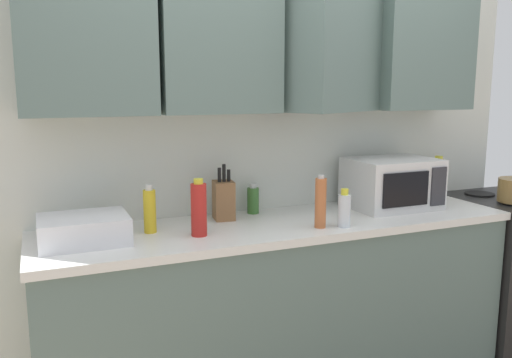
{
  "coord_description": "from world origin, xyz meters",
  "views": [
    {
      "loc": [
        -1.14,
        -2.66,
        1.57
      ],
      "look_at": [
        -0.13,
        -0.25,
        1.12
      ],
      "focal_mm": 36.98,
      "sensor_mm": 36.0,
      "label": 1
    }
  ],
  "objects_px": {
    "stove_range": "(512,266)",
    "bottle_yellow_mustard": "(150,210)",
    "bottle_spice_jar": "(321,203)",
    "bottle_amber_vinegar": "(438,178)",
    "bottle_green_oil": "(253,200)",
    "dish_rack": "(84,229)",
    "bottle_red_sauce": "(199,209)",
    "bottle_clear_tall": "(344,210)",
    "knife_block": "(224,200)",
    "microwave": "(392,183)"
  },
  "relations": [
    {
      "from": "bottle_amber_vinegar",
      "to": "bottle_clear_tall",
      "type": "xyz_separation_m",
      "value": [
        -0.9,
        -0.37,
        -0.04
      ]
    },
    {
      "from": "dish_rack",
      "to": "bottle_green_oil",
      "type": "bearing_deg",
      "value": 13.88
    },
    {
      "from": "knife_block",
      "to": "bottle_amber_vinegar",
      "type": "relative_size",
      "value": 1.11
    },
    {
      "from": "stove_range",
      "to": "bottle_green_oil",
      "type": "xyz_separation_m",
      "value": [
        -1.69,
        0.24,
        0.52
      ]
    },
    {
      "from": "bottle_red_sauce",
      "to": "bottle_amber_vinegar",
      "type": "height_order",
      "value": "bottle_red_sauce"
    },
    {
      "from": "stove_range",
      "to": "bottle_yellow_mustard",
      "type": "xyz_separation_m",
      "value": [
        -2.28,
        0.07,
        0.55
      ]
    },
    {
      "from": "knife_block",
      "to": "bottle_spice_jar",
      "type": "bearing_deg",
      "value": -41.62
    },
    {
      "from": "microwave",
      "to": "bottle_yellow_mustard",
      "type": "distance_m",
      "value": 1.38
    },
    {
      "from": "dish_rack",
      "to": "bottle_red_sauce",
      "type": "distance_m",
      "value": 0.51
    },
    {
      "from": "microwave",
      "to": "knife_block",
      "type": "bearing_deg",
      "value": 173.66
    },
    {
      "from": "knife_block",
      "to": "bottle_clear_tall",
      "type": "distance_m",
      "value": 0.62
    },
    {
      "from": "bottle_green_oil",
      "to": "bottle_spice_jar",
      "type": "bearing_deg",
      "value": -64.8
    },
    {
      "from": "knife_block",
      "to": "bottle_yellow_mustard",
      "type": "bearing_deg",
      "value": -165.45
    },
    {
      "from": "knife_block",
      "to": "bottle_amber_vinegar",
      "type": "xyz_separation_m",
      "value": [
        1.4,
        -0.0,
        0.02
      ]
    },
    {
      "from": "bottle_green_oil",
      "to": "bottle_spice_jar",
      "type": "distance_m",
      "value": 0.45
    },
    {
      "from": "bottle_spice_jar",
      "to": "bottle_amber_vinegar",
      "type": "xyz_separation_m",
      "value": [
        1.02,
        0.34,
        0.0
      ]
    },
    {
      "from": "stove_range",
      "to": "bottle_yellow_mustard",
      "type": "relative_size",
      "value": 3.98
    },
    {
      "from": "dish_rack",
      "to": "bottle_red_sauce",
      "type": "bearing_deg",
      "value": -10.08
    },
    {
      "from": "bottle_yellow_mustard",
      "to": "bottle_red_sauce",
      "type": "bearing_deg",
      "value": -35.76
    },
    {
      "from": "dish_rack",
      "to": "bottle_amber_vinegar",
      "type": "relative_size",
      "value": 1.46
    },
    {
      "from": "bottle_red_sauce",
      "to": "bottle_spice_jar",
      "type": "relative_size",
      "value": 1.03
    },
    {
      "from": "bottle_spice_jar",
      "to": "bottle_yellow_mustard",
      "type": "xyz_separation_m",
      "value": [
        -0.78,
        0.23,
        -0.02
      ]
    },
    {
      "from": "bottle_red_sauce",
      "to": "bottle_spice_jar",
      "type": "bearing_deg",
      "value": -8.78
    },
    {
      "from": "dish_rack",
      "to": "bottle_clear_tall",
      "type": "relative_size",
      "value": 2.0
    },
    {
      "from": "stove_range",
      "to": "bottle_spice_jar",
      "type": "distance_m",
      "value": 1.61
    },
    {
      "from": "bottle_yellow_mustard",
      "to": "bottle_amber_vinegar",
      "type": "bearing_deg",
      "value": 3.28
    },
    {
      "from": "dish_rack",
      "to": "bottle_yellow_mustard",
      "type": "relative_size",
      "value": 1.66
    },
    {
      "from": "bottle_yellow_mustard",
      "to": "bottle_clear_tall",
      "type": "bearing_deg",
      "value": -16.53
    },
    {
      "from": "bottle_clear_tall",
      "to": "stove_range",
      "type": "bearing_deg",
      "value": 7.93
    },
    {
      "from": "microwave",
      "to": "bottle_amber_vinegar",
      "type": "bearing_deg",
      "value": 14.12
    },
    {
      "from": "bottle_red_sauce",
      "to": "bottle_amber_vinegar",
      "type": "distance_m",
      "value": 1.62
    },
    {
      "from": "bottle_spice_jar",
      "to": "knife_block",
      "type": "bearing_deg",
      "value": 138.38
    },
    {
      "from": "stove_range",
      "to": "dish_rack",
      "type": "height_order",
      "value": "dish_rack"
    },
    {
      "from": "stove_range",
      "to": "bottle_spice_jar",
      "type": "relative_size",
      "value": 3.51
    },
    {
      "from": "dish_rack",
      "to": "bottle_clear_tall",
      "type": "xyz_separation_m",
      "value": [
        1.2,
        -0.21,
        0.03
      ]
    },
    {
      "from": "knife_block",
      "to": "bottle_red_sauce",
      "type": "relative_size",
      "value": 1.09
    },
    {
      "from": "microwave",
      "to": "dish_rack",
      "type": "distance_m",
      "value": 1.68
    },
    {
      "from": "stove_range",
      "to": "bottle_amber_vinegar",
      "type": "relative_size",
      "value": 3.49
    },
    {
      "from": "stove_range",
      "to": "bottle_green_oil",
      "type": "height_order",
      "value": "bottle_green_oil"
    },
    {
      "from": "bottle_green_oil",
      "to": "bottle_yellow_mustard",
      "type": "relative_size",
      "value": 0.71
    },
    {
      "from": "stove_range",
      "to": "knife_block",
      "type": "height_order",
      "value": "knife_block"
    },
    {
      "from": "bottle_red_sauce",
      "to": "bottle_spice_jar",
      "type": "distance_m",
      "value": 0.59
    },
    {
      "from": "dish_rack",
      "to": "bottle_clear_tall",
      "type": "distance_m",
      "value": 1.22
    },
    {
      "from": "bottle_green_oil",
      "to": "bottle_red_sauce",
      "type": "bearing_deg",
      "value": -141.97
    },
    {
      "from": "stove_range",
      "to": "bottle_clear_tall",
      "type": "bearing_deg",
      "value": -172.07
    },
    {
      "from": "bottle_red_sauce",
      "to": "bottle_clear_tall",
      "type": "relative_size",
      "value": 1.41
    },
    {
      "from": "stove_range",
      "to": "bottle_red_sauce",
      "type": "distance_m",
      "value": 2.17
    },
    {
      "from": "microwave",
      "to": "dish_rack",
      "type": "height_order",
      "value": "microwave"
    },
    {
      "from": "dish_rack",
      "to": "stove_range",
      "type": "bearing_deg",
      "value": -0.44
    },
    {
      "from": "microwave",
      "to": "bottle_red_sauce",
      "type": "relative_size",
      "value": 1.8
    }
  ]
}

